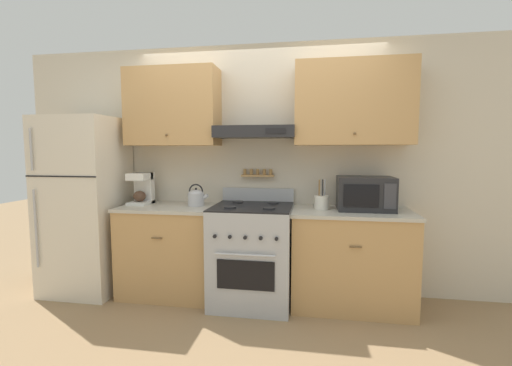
# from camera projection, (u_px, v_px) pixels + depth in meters

# --- Properties ---
(ground_plane) EXTENTS (16.00, 16.00, 0.00)m
(ground_plane) POSITION_uv_depth(u_px,v_px,m) (248.00, 314.00, 3.09)
(ground_plane) COLOR #937551
(wall_back) EXTENTS (5.20, 0.46, 2.55)m
(wall_back) POSITION_uv_depth(u_px,v_px,m) (261.00, 149.00, 3.52)
(wall_back) COLOR beige
(wall_back) RESTS_ON ground_plane
(counter_left) EXTENTS (0.96, 0.63, 0.91)m
(counter_left) POSITION_uv_depth(u_px,v_px,m) (171.00, 250.00, 3.50)
(counter_left) COLOR tan
(counter_left) RESTS_ON ground_plane
(counter_right) EXTENTS (1.10, 0.63, 0.91)m
(counter_right) POSITION_uv_depth(u_px,v_px,m) (351.00, 259.00, 3.21)
(counter_right) COLOR tan
(counter_right) RESTS_ON ground_plane
(stove_range) EXTENTS (0.75, 0.74, 1.08)m
(stove_range) POSITION_uv_depth(u_px,v_px,m) (252.00, 254.00, 3.30)
(stove_range) COLOR #ADAFB5
(stove_range) RESTS_ON ground_plane
(refrigerator) EXTENTS (0.74, 0.70, 1.80)m
(refrigerator) POSITION_uv_depth(u_px,v_px,m) (85.00, 205.00, 3.56)
(refrigerator) COLOR beige
(refrigerator) RESTS_ON ground_plane
(tea_kettle) EXTENTS (0.21, 0.17, 0.22)m
(tea_kettle) POSITION_uv_depth(u_px,v_px,m) (196.00, 197.00, 3.45)
(tea_kettle) COLOR #B7B7BC
(tea_kettle) RESTS_ON counter_left
(coffee_maker) EXTENTS (0.20, 0.25, 0.32)m
(coffee_maker) POSITION_uv_depth(u_px,v_px,m) (142.00, 188.00, 3.57)
(coffee_maker) COLOR white
(coffee_maker) RESTS_ON counter_left
(microwave) EXTENTS (0.51, 0.37, 0.31)m
(microwave) POSITION_uv_depth(u_px,v_px,m) (365.00, 193.00, 3.19)
(microwave) COLOR #232326
(microwave) RESTS_ON counter_right
(utensil_crock) EXTENTS (0.14, 0.14, 0.28)m
(utensil_crock) POSITION_uv_depth(u_px,v_px,m) (322.00, 202.00, 3.25)
(utensil_crock) COLOR silver
(utensil_crock) RESTS_ON counter_right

